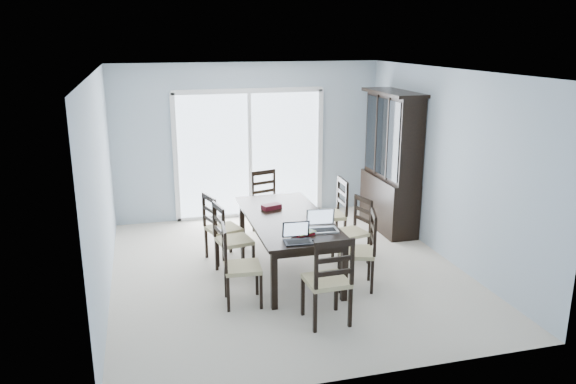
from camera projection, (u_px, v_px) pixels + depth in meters
name	position (u px, v px, depth m)	size (l,w,h in m)	color
floor	(287.00, 271.00, 7.45)	(5.00, 5.00, 0.00)	beige
ceiling	(287.00, 71.00, 6.75)	(5.00, 5.00, 0.00)	white
back_wall	(249.00, 141.00, 9.43)	(4.50, 0.02, 2.60)	#A5B7C5
wall_left	(101.00, 188.00, 6.54)	(0.02, 5.00, 2.60)	#A5B7C5
wall_right	(446.00, 166.00, 7.66)	(0.02, 5.00, 2.60)	#A5B7C5
balcony	(241.00, 202.00, 10.72)	(4.50, 2.00, 0.10)	gray
railing	(231.00, 160.00, 11.49)	(4.50, 0.06, 1.10)	#99999E
dining_table	(287.00, 223.00, 7.27)	(1.00, 2.20, 0.75)	black
china_hutch	(391.00, 163.00, 8.83)	(0.50, 1.38, 2.20)	black
sliding_door	(250.00, 154.00, 9.46)	(2.52, 0.05, 2.18)	silver
chair_left_near	(234.00, 257.00, 6.38)	(0.45, 0.44, 1.09)	black
chair_left_mid	(227.00, 232.00, 7.19)	(0.50, 0.49, 1.11)	black
chair_left_far	(217.00, 221.00, 7.63)	(0.53, 0.52, 1.10)	black
chair_right_near	(364.00, 242.00, 6.82)	(0.54, 0.53, 1.12)	black
chair_right_mid	(357.00, 223.00, 7.65)	(0.48, 0.47, 1.03)	black
chair_right_far	(335.00, 205.00, 8.18)	(0.47, 0.45, 1.17)	black
chair_end_near	(330.00, 272.00, 5.89)	(0.46, 0.47, 1.17)	black
chair_end_far	(267.00, 195.00, 8.80)	(0.52, 0.53, 1.13)	black
laptop_dark	(298.00, 238.00, 6.33)	(0.33, 0.24, 0.22)	black
laptop_silver	(323.00, 226.00, 6.72)	(0.37, 0.28, 0.24)	silver
book_stack	(303.00, 233.00, 6.60)	(0.31, 0.28, 0.04)	maroon
cell_phone	(309.00, 240.00, 6.43)	(0.12, 0.05, 0.01)	black
game_box	(271.00, 207.00, 7.57)	(0.26, 0.13, 0.06)	#4D0F1E
hot_tub	(194.00, 174.00, 10.46)	(2.07, 1.88, 1.02)	brown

